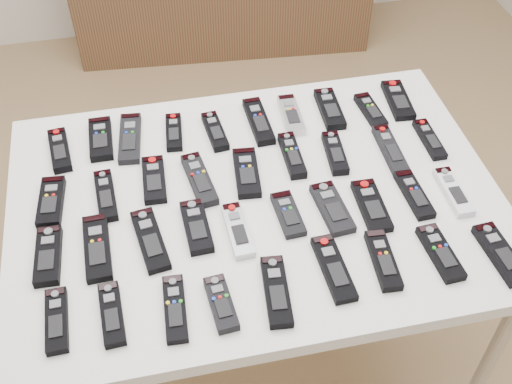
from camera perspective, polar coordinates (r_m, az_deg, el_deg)
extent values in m
plane|color=#997A4D|center=(2.33, -3.06, -11.69)|extent=(4.00, 4.00, 0.00)
cube|color=white|center=(1.65, 0.00, -0.96)|extent=(1.25, 0.88, 0.04)
cylinder|color=beige|center=(1.93, 19.76, -14.46)|extent=(0.04, 0.04, 0.74)
cylinder|color=beige|center=(2.21, -16.65, -2.98)|extent=(0.04, 0.04, 0.74)
cylinder|color=beige|center=(2.32, 11.78, 1.33)|extent=(0.04, 0.04, 0.74)
cube|color=black|center=(1.83, -17.05, 3.56)|extent=(0.07, 0.17, 0.02)
cube|color=black|center=(1.84, -13.64, 4.61)|extent=(0.06, 0.17, 0.02)
cube|color=black|center=(1.82, -11.14, 4.70)|extent=(0.08, 0.20, 0.02)
cube|color=black|center=(1.82, -7.31, 5.29)|extent=(0.06, 0.15, 0.02)
cube|color=black|center=(1.81, -3.66, 5.40)|extent=(0.06, 0.16, 0.02)
cube|color=black|center=(1.84, 0.23, 6.31)|extent=(0.06, 0.19, 0.02)
cube|color=#B7B7BC|center=(1.87, 3.13, 6.85)|extent=(0.06, 0.17, 0.02)
cube|color=black|center=(1.90, 6.57, 7.35)|extent=(0.06, 0.17, 0.02)
cube|color=black|center=(1.91, 10.15, 7.12)|extent=(0.06, 0.15, 0.02)
cube|color=black|center=(1.97, 12.51, 7.98)|extent=(0.07, 0.18, 0.02)
cube|color=black|center=(1.69, -17.75, -0.83)|extent=(0.07, 0.17, 0.02)
cube|color=black|center=(1.67, -13.21, -0.31)|extent=(0.05, 0.17, 0.02)
cube|color=black|center=(1.69, -9.05, 1.09)|extent=(0.06, 0.16, 0.02)
cube|color=black|center=(1.67, -5.06, 1.11)|extent=(0.08, 0.19, 0.02)
cube|color=black|center=(1.69, -0.84, 1.73)|extent=(0.08, 0.18, 0.02)
cube|color=black|center=(1.74, 3.22, 3.27)|extent=(0.05, 0.17, 0.02)
cube|color=black|center=(1.75, 7.04, 3.46)|extent=(0.06, 0.16, 0.02)
cube|color=black|center=(1.79, 11.83, 3.71)|extent=(0.05, 0.19, 0.02)
cube|color=black|center=(1.85, 15.16, 4.55)|extent=(0.04, 0.16, 0.02)
cube|color=black|center=(1.58, -17.99, -5.41)|extent=(0.06, 0.17, 0.02)
cube|color=black|center=(1.56, -13.94, -4.82)|extent=(0.06, 0.20, 0.02)
cube|color=black|center=(1.55, -9.38, -4.23)|extent=(0.08, 0.20, 0.02)
cube|color=black|center=(1.56, -5.30, -3.08)|extent=(0.06, 0.16, 0.02)
cube|color=#B7B7BC|center=(1.55, -1.63, -3.41)|extent=(0.06, 0.17, 0.02)
cube|color=black|center=(1.59, 2.86, -1.99)|extent=(0.06, 0.15, 0.02)
cube|color=black|center=(1.61, 6.79, -1.44)|extent=(0.08, 0.17, 0.02)
cube|color=black|center=(1.63, 10.22, -1.22)|extent=(0.06, 0.17, 0.02)
cube|color=black|center=(1.68, 13.89, -0.22)|extent=(0.05, 0.16, 0.02)
cube|color=silver|center=(1.71, 17.14, 0.03)|extent=(0.05, 0.17, 0.02)
cube|color=black|center=(1.46, -17.30, -10.84)|extent=(0.05, 0.16, 0.02)
cube|color=black|center=(1.44, -12.70, -10.54)|extent=(0.05, 0.16, 0.02)
cube|color=black|center=(1.43, -7.21, -10.25)|extent=(0.05, 0.17, 0.02)
cube|color=black|center=(1.42, -3.12, -9.87)|extent=(0.06, 0.15, 0.02)
cube|color=black|center=(1.44, 1.83, -8.80)|extent=(0.07, 0.19, 0.02)
cube|color=black|center=(1.49, 6.91, -6.75)|extent=(0.06, 0.19, 0.02)
cube|color=black|center=(1.52, 11.24, -5.95)|extent=(0.06, 0.17, 0.02)
cube|color=black|center=(1.57, 16.07, -5.22)|extent=(0.06, 0.17, 0.02)
cube|color=black|center=(1.61, 20.92, -5.15)|extent=(0.07, 0.18, 0.02)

